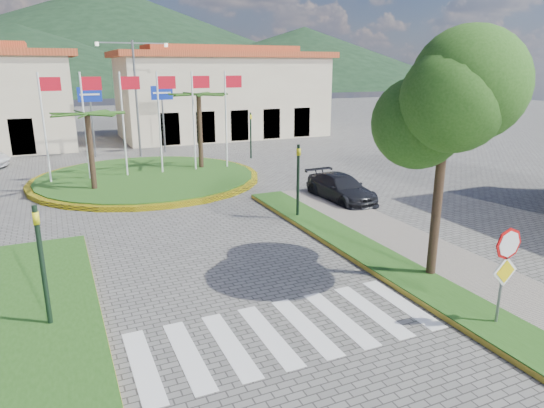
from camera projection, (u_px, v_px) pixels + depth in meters
name	position (u px, v px, depth m)	size (l,w,h in m)	color
sidewalk_right	(526.00, 316.00, 12.50)	(4.00, 28.00, 0.15)	gray
verge_right	(492.00, 325.00, 12.02)	(1.60, 28.00, 0.18)	#214D16
crosswalk	(283.00, 332.00, 11.90)	(8.00, 3.00, 0.01)	silver
roundabout_island	(147.00, 177.00, 27.62)	(12.70, 12.70, 6.00)	yellow
stop_sign	(506.00, 262.00, 11.56)	(0.80, 0.11, 2.65)	slate
deciduous_tree	(446.00, 107.00, 13.53)	(3.60, 3.60, 6.80)	black
traffic_light_left	(41.00, 256.00, 11.50)	(0.15, 0.18, 3.20)	black
traffic_light_right	(298.00, 175.00, 20.16)	(0.15, 0.18, 3.20)	black
traffic_light_far	(251.00, 131.00, 33.81)	(0.18, 0.15, 3.20)	black
direction_sign_west	(91.00, 107.00, 33.77)	(1.60, 0.14, 5.20)	slate
direction_sign_east	(163.00, 105.00, 35.75)	(1.60, 0.14, 5.20)	slate
street_lamp_centre	(136.00, 93.00, 33.84)	(4.80, 0.16, 8.00)	slate
building_right	(222.00, 93.00, 44.58)	(19.08, 9.54, 8.05)	beige
hill_far_mid	(110.00, 37.00, 150.42)	(180.00, 180.00, 30.00)	black
hill_far_east	(304.00, 57.00, 151.95)	(120.00, 120.00, 18.00)	black
hill_near_back	(19.00, 59.00, 116.15)	(110.00, 110.00, 16.00)	black
car_dark_a	(26.00, 143.00, 37.19)	(1.45, 3.60, 1.23)	black
car_dark_b	(204.00, 131.00, 43.30)	(1.43, 4.10, 1.35)	black
car_side_right	(341.00, 188.00, 23.27)	(1.79, 4.41, 1.28)	black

